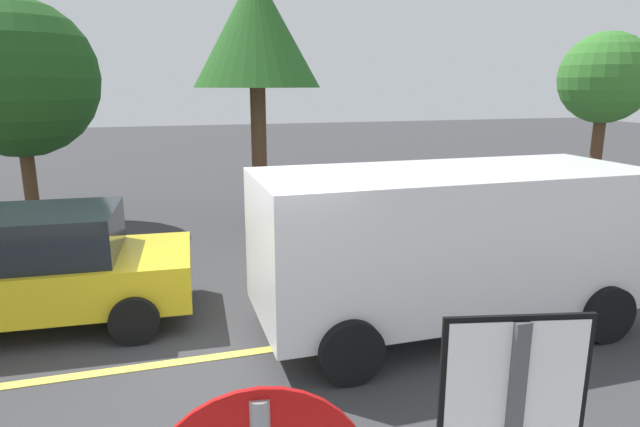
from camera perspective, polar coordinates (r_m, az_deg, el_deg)
The scene contains 7 objects.
ground_plane at distance 7.04m, azimuth -8.88°, elevation -14.53°, with size 80.00×80.00×0.00m, color #38383A.
lane_marking_centre at distance 7.93m, azimuth 13.57°, elevation -11.35°, with size 28.00×0.16×0.01m, color #E0D14C.
white_van at distance 7.48m, azimuth 13.68°, elevation -2.57°, with size 5.21×2.28×2.20m.
car_yellow_behind_van at distance 8.46m, azimuth -28.87°, elevation -5.21°, with size 4.68×2.25×1.62m.
tree_left_verge at distance 17.20m, azimuth 27.93°, elevation 12.45°, with size 2.49×2.49×4.71m.
tree_centre_verge at distance 12.66m, azimuth -6.79°, elevation 18.60°, with size 2.85×2.85×5.76m.
tree_right_verge at distance 13.84m, azimuth -29.42°, elevation 12.34°, with size 3.47×3.47×5.16m.
Camera 1 is at (-0.74, -6.18, 3.29)m, focal length 30.24 mm.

